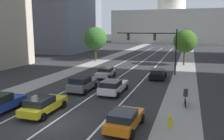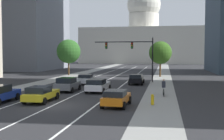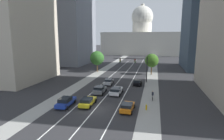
# 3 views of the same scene
# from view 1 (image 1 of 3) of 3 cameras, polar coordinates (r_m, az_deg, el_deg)

# --- Properties ---
(ground_plane) EXTENTS (400.00, 400.00, 0.00)m
(ground_plane) POSITION_cam_1_polar(r_m,az_deg,el_deg) (55.08, 8.77, 3.00)
(ground_plane) COLOR #2B2B2D
(sidewalk_left) EXTENTS (3.26, 130.00, 0.01)m
(sidewalk_left) POSITION_cam_1_polar(r_m,az_deg,el_deg) (52.42, -1.43, 2.77)
(sidewalk_left) COLOR gray
(sidewalk_left) RESTS_ON ground
(sidewalk_right) EXTENTS (3.26, 130.00, 0.01)m
(sidewalk_right) POSITION_cam_1_polar(r_m,az_deg,el_deg) (49.38, 17.62, 1.84)
(sidewalk_right) COLOR gray
(sidewalk_right) RESTS_ON ground
(lane_stripe_left) EXTENTS (0.16, 90.00, 0.01)m
(lane_stripe_left) POSITION_cam_1_polar(r_m,az_deg,el_deg) (41.43, 0.52, 0.82)
(lane_stripe_left) COLOR white
(lane_stripe_left) RESTS_ON ground
(lane_stripe_center) EXTENTS (0.16, 90.00, 0.01)m
(lane_stripe_center) POSITION_cam_1_polar(r_m,az_deg,el_deg) (40.51, 5.19, 0.57)
(lane_stripe_center) COLOR white
(lane_stripe_center) RESTS_ON ground
(lane_stripe_right) EXTENTS (0.16, 90.00, 0.01)m
(lane_stripe_right) POSITION_cam_1_polar(r_m,az_deg,el_deg) (39.88, 10.04, 0.30)
(lane_stripe_right) COLOR white
(lane_stripe_right) RESTS_ON ground
(capitol_building) EXTENTS (50.86, 22.35, 32.80)m
(capitol_building) POSITION_cam_1_polar(r_m,az_deg,el_deg) (114.27, 14.10, 11.56)
(capitol_building) COLOR beige
(capitol_building) RESTS_ON ground
(car_white) EXTENTS (2.12, 4.77, 1.48)m
(car_white) POSITION_cam_1_polar(r_m,az_deg,el_deg) (24.32, 0.26, -3.99)
(car_white) COLOR silver
(car_white) RESTS_ON ground
(car_orange) EXTENTS (2.07, 4.09, 1.37)m
(car_orange) POSITION_cam_1_polar(r_m,az_deg,el_deg) (15.96, 3.06, -11.85)
(car_orange) COLOR orange
(car_orange) RESTS_ON ground
(car_silver) EXTENTS (2.16, 4.19, 1.37)m
(car_silver) POSITION_cam_1_polar(r_m,az_deg,el_deg) (32.18, -1.56, -0.58)
(car_silver) COLOR #B2B5BA
(car_silver) RESTS_ON ground
(car_gray) EXTENTS (2.14, 4.16, 1.59)m
(car_gray) POSITION_cam_1_polar(r_m,az_deg,el_deg) (25.38, -7.35, -3.35)
(car_gray) COLOR slate
(car_gray) RESTS_ON ground
(car_black) EXTENTS (1.98, 4.33, 1.42)m
(car_black) POSITION_cam_1_polar(r_m,az_deg,el_deg) (31.83, 11.07, -0.85)
(car_black) COLOR black
(car_black) RESTS_ON ground
(car_yellow) EXTENTS (2.09, 4.55, 1.42)m
(car_yellow) POSITION_cam_1_polar(r_m,az_deg,el_deg) (19.52, -16.43, -8.08)
(car_yellow) COLOR yellow
(car_yellow) RESTS_ON ground
(traffic_signal_mast) EXTENTS (8.83, 0.39, 6.61)m
(traffic_signal_mast) POSITION_cam_1_polar(r_m,az_deg,el_deg) (34.68, 10.69, 6.69)
(traffic_signal_mast) COLOR black
(traffic_signal_mast) RESTS_ON ground
(fire_hydrant) EXTENTS (0.26, 0.35, 0.91)m
(fire_hydrant) POSITION_cam_1_polar(r_m,az_deg,el_deg) (16.71, 13.90, -12.07)
(fire_hydrant) COLOR yellow
(fire_hydrant) RESTS_ON ground
(cyclist) EXTENTS (0.38, 1.70, 1.72)m
(cyclist) POSITION_cam_1_polar(r_m,az_deg,el_deg) (21.47, 17.44, -6.14)
(cyclist) COLOR black
(cyclist) RESTS_ON ground
(street_tree_near_left) EXTENTS (4.67, 4.67, 6.99)m
(street_tree_near_left) POSITION_cam_1_polar(r_m,az_deg,el_deg) (48.88, -4.04, 7.68)
(street_tree_near_left) COLOR #51381E
(street_tree_near_left) RESTS_ON ground
(street_tree_near_right) EXTENTS (4.14, 4.14, 6.48)m
(street_tree_near_right) POSITION_cam_1_polar(r_m,az_deg,el_deg) (44.64, 17.35, 6.70)
(street_tree_near_right) COLOR #51381E
(street_tree_near_right) RESTS_ON ground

